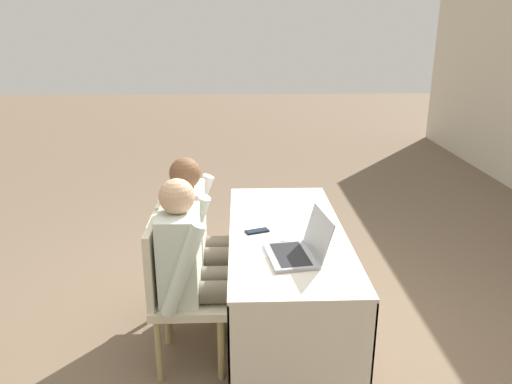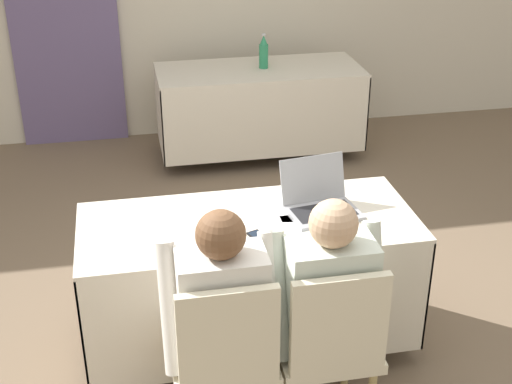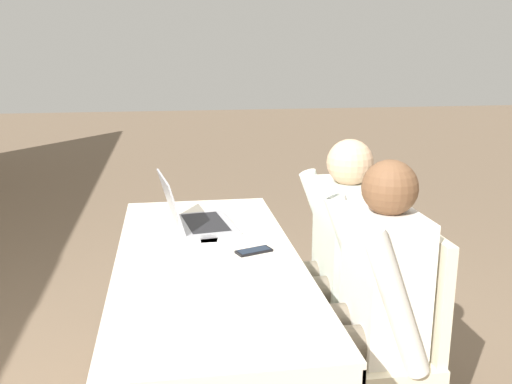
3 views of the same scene
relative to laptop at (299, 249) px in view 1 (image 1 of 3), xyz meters
name	(u,v)px [view 1 (image 1 of 3)]	position (x,y,z in m)	size (l,w,h in m)	color
ground_plane	(285,335)	(-0.37, -0.03, -0.80)	(24.00, 24.00, 0.00)	brown
conference_table_near	(286,259)	(-0.37, -0.03, -0.24)	(1.65, 0.70, 0.75)	beige
laptop	(299,249)	(0.00, 0.00, 0.00)	(0.38, 0.35, 0.24)	#99999E
cell_phone	(257,231)	(-0.35, -0.21, -0.04)	(0.11, 0.15, 0.01)	black
paper_beside_laptop	(306,243)	(-0.18, 0.07, -0.05)	(0.25, 0.32, 0.00)	white
paper_centre_table	(268,249)	(-0.11, -0.16, -0.05)	(0.21, 0.30, 0.00)	white
paper_left_edge	(273,205)	(-0.82, -0.09, -0.05)	(0.30, 0.35, 0.00)	white
chair_near_left	(185,254)	(-0.60, -0.69, -0.30)	(0.44, 0.44, 0.90)	tan
chair_near_right	(177,288)	(-0.14, -0.69, -0.30)	(0.44, 0.44, 0.90)	tan
person_checkered_shirt	(200,232)	(-0.60, -0.58, -0.14)	(0.50, 0.52, 1.16)	#665B4C
person_white_shirt	(194,263)	(-0.14, -0.58, -0.14)	(0.50, 0.52, 1.16)	#665B4C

